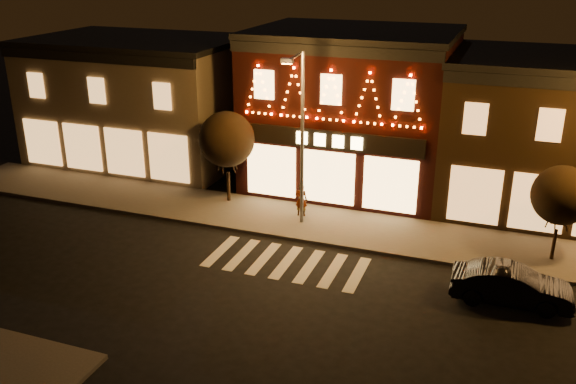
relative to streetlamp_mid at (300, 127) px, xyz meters
The scene contains 10 objects.
ground 8.95m from the streetlamp_mid, 84.98° to the right, with size 120.00×120.00×0.00m, color black.
sidewalk_far 5.40m from the streetlamp_mid, ahead, with size 44.00×4.00×0.15m, color #47423D.
building_left 13.96m from the streetlamp_mid, 152.43° to the left, with size 12.20×8.28×7.30m.
building_pulp 6.49m from the streetlamp_mid, 84.10° to the left, with size 10.20×8.34×8.30m.
building_right_a 12.07m from the streetlamp_mid, 32.36° to the left, with size 9.20×8.28×7.50m.
streetlamp_mid is the anchor object (origin of this frame).
tree_left 4.78m from the streetlamp_mid, 160.72° to the left, with size 2.74×2.74×4.59m.
tree_right 11.03m from the streetlamp_mid, ahead, with size 2.39×2.39×3.99m.
dark_sedan 10.85m from the streetlamp_mid, 21.38° to the right, with size 1.48×4.25×1.40m, color black.
pedestrian 3.94m from the streetlamp_mid, 104.78° to the left, with size 0.58×0.38×1.58m, color gray.
Camera 1 is at (7.95, -17.34, 11.95)m, focal length 38.80 mm.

